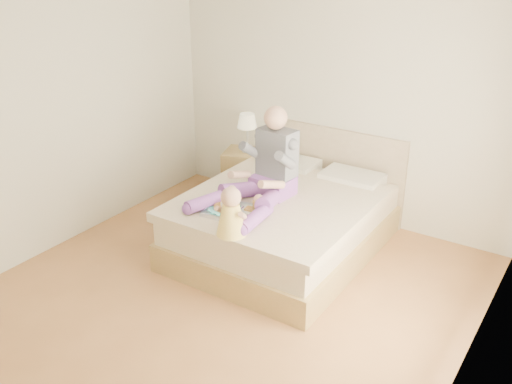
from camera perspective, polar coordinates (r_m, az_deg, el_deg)
The scene contains 7 objects.
room at distance 4.44m, azimuth -2.65°, elevation 5.61°, with size 4.02×4.22×2.71m.
bed at distance 5.78m, azimuth 3.16°, elevation -2.65°, with size 1.70×2.18×1.00m.
nightstand at distance 6.92m, azimuth -1.12°, elevation 1.83°, with size 0.58×0.55×0.58m.
lamp at distance 6.69m, azimuth -0.89°, elevation 6.91°, with size 0.23×0.23×0.46m.
adult at distance 5.40m, azimuth 0.86°, elevation 1.94°, with size 0.77×1.12×0.91m.
tray at distance 5.21m, azimuth -2.19°, elevation -1.77°, with size 0.55×0.45×0.14m.
baby at distance 4.79m, azimuth -2.43°, elevation -2.32°, with size 0.29×0.39×0.43m.
Camera 1 is at (2.56, -3.39, 2.92)m, focal length 40.00 mm.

